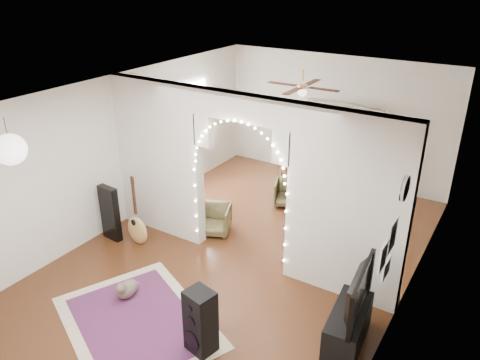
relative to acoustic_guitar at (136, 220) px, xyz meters
The scene contains 25 objects.
floor 1.87m from the acoustic_guitar, 20.06° to the left, with size 7.50×7.50×0.00m, color black.
ceiling 2.88m from the acoustic_guitar, 20.06° to the left, with size 5.00×7.50×0.02m, color white.
wall_back 4.77m from the acoustic_guitar, 68.75° to the left, with size 5.00×0.02×2.70m, color silver.
wall_front 3.67m from the acoustic_guitar, 61.50° to the right, with size 5.00×0.02×2.70m, color silver.
wall_left 1.35m from the acoustic_guitar, 142.22° to the left, with size 0.02×7.50×2.70m, color silver.
wall_right 4.34m from the acoustic_guitar, ahead, with size 0.02×7.50×2.70m, color silver.
divider_wall 2.05m from the acoustic_guitar, 20.06° to the left, with size 5.00×0.20×2.70m.
fairy_lights 2.08m from the acoustic_guitar, 16.10° to the left, with size 1.64×0.04×1.60m, color #FFEABF, non-canonical shape.
window 2.74m from the acoustic_guitar, 107.66° to the left, with size 0.04×1.20×1.40m, color white.
wall_clock 4.49m from the acoustic_guitar, ahead, with size 0.31×0.31×0.03m, color white.
picture_frames 4.32m from the acoustic_guitar, ahead, with size 0.02×0.50×0.70m, color white, non-canonical shape.
paper_lantern 2.53m from the acoustic_guitar, 96.43° to the right, with size 0.40×0.40×0.40m, color white.
ceiling_fan 3.68m from the acoustic_guitar, 57.03° to the left, with size 1.10×1.10×0.30m, color #BF833F, non-canonical shape.
area_rug 2.04m from the acoustic_guitar, 47.41° to the right, with size 2.23×1.68×0.02m, color maroon.
guitar_case 0.51m from the acoustic_guitar, 167.76° to the right, with size 0.38×0.13×0.98m, color black.
acoustic_guitar is the anchor object (origin of this frame).
tabby_cat 1.47m from the acoustic_guitar, 52.96° to the right, with size 0.31×0.54×0.35m.
floor_speaker 2.74m from the acoustic_guitar, 30.53° to the right, with size 0.39×0.36×0.87m.
media_console 3.85m from the acoustic_guitar, ahead, with size 0.40×1.00×0.50m, color black.
tv 3.86m from the acoustic_guitar, ahead, with size 1.07×0.14×0.62m, color black.
bookcase 4.59m from the acoustic_guitar, 64.37° to the left, with size 1.71×0.43×1.75m, color #C2B28D.
dining_table 4.32m from the acoustic_guitar, 72.87° to the left, with size 1.23×0.84×0.76m.
flower_vase 4.33m from the acoustic_guitar, 72.87° to the left, with size 0.18×0.18×0.19m, color white.
dining_chair_left 1.35m from the acoustic_guitar, 48.71° to the left, with size 0.55×0.56×0.51m, color brown.
dining_chair_right 3.07m from the acoustic_guitar, 60.34° to the left, with size 0.54×0.55×0.50m, color brown.
Camera 1 is at (3.40, -5.48, 4.32)m, focal length 35.00 mm.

